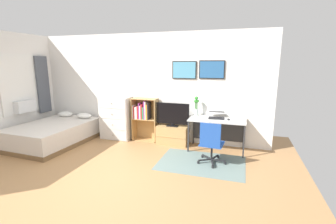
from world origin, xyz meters
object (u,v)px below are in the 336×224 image
object	(u,v)px
bookshelf	(144,115)
television	(172,115)
dresser	(116,118)
bamboo_vase	(196,105)
laptop	(216,115)
computer_mouse	(228,119)
bed	(54,133)
desk	(217,124)
tv_stand	(173,135)
office_chair	(211,142)

from	to	relation	value
bookshelf	television	distance (m)	0.78
dresser	bamboo_vase	xyz separation A→B (m)	(2.10, 0.10, 0.43)
laptop	computer_mouse	distance (m)	0.31
dresser	bamboo_vase	distance (m)	2.14
laptop	computer_mouse	xyz separation A→B (m)	(0.28, -0.14, -0.05)
bed	desk	world-z (taller)	desk
bed	computer_mouse	distance (m)	4.25
dresser	bookshelf	distance (m)	0.77
television	laptop	bearing A→B (deg)	0.63
tv_stand	laptop	bearing A→B (deg)	-0.59
office_chair	laptop	xyz separation A→B (m)	(-0.01, 0.92, 0.34)
bookshelf	desk	xyz separation A→B (m)	(1.86, -0.08, -0.05)
tv_stand	desk	distance (m)	1.15
bed	desk	xyz separation A→B (m)	(3.92, 0.79, 0.36)
bookshelf	office_chair	size ratio (longest dim) A/B	1.27
office_chair	bamboo_vase	bearing A→B (deg)	121.15
office_chair	dresser	bearing A→B (deg)	165.44
bookshelf	television	bearing A→B (deg)	-5.08
dresser	television	size ratio (longest dim) A/B	1.36
dresser	television	xyz separation A→B (m)	(1.54, -0.01, 0.18)
tv_stand	desk	size ratio (longest dim) A/B	0.61
bookshelf	computer_mouse	distance (m)	2.11
bed	dresser	distance (m)	1.56
office_chair	laptop	bearing A→B (deg)	95.64
bed	bookshelf	xyz separation A→B (m)	(2.07, 0.87, 0.40)
laptop	desk	bearing A→B (deg)	-43.58
office_chair	computer_mouse	size ratio (longest dim) A/B	8.27
bed	computer_mouse	xyz separation A→B (m)	(4.17, 0.67, 0.50)
desk	computer_mouse	distance (m)	0.31
bed	bamboo_vase	xyz separation A→B (m)	(3.40, 0.91, 0.74)
dresser	bamboo_vase	size ratio (longest dim) A/B	2.47
computer_mouse	laptop	bearing A→B (deg)	153.37
office_chair	bamboo_vase	size ratio (longest dim) A/B	1.89
dresser	office_chair	distance (m)	2.76
desk	computer_mouse	size ratio (longest dim) A/B	12.03
bookshelf	laptop	distance (m)	1.83
television	office_chair	distance (m)	1.43
desk	bamboo_vase	size ratio (longest dim) A/B	2.76
laptop	bamboo_vase	distance (m)	0.54
bed	bookshelf	world-z (taller)	bookshelf
tv_stand	computer_mouse	bearing A→B (deg)	-6.46
tv_stand	bamboo_vase	world-z (taller)	bamboo_vase
dresser	bookshelf	size ratio (longest dim) A/B	1.02
tv_stand	television	size ratio (longest dim) A/B	0.92
desk	office_chair	world-z (taller)	office_chair
office_chair	computer_mouse	bearing A→B (deg)	76.14
bookshelf	computer_mouse	size ratio (longest dim) A/B	10.54
bed	office_chair	bearing A→B (deg)	0.52
television	bamboo_vase	bearing A→B (deg)	11.15
office_chair	laptop	distance (m)	0.98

